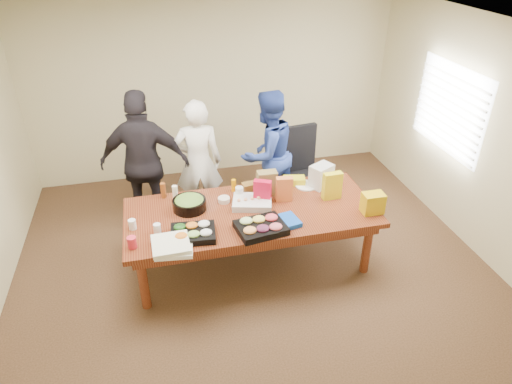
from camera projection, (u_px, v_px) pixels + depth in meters
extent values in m
cube|color=#47301E|center=(252.00, 263.00, 5.51)|extent=(5.50, 5.00, 0.02)
cube|color=white|center=(250.00, 29.00, 4.12)|extent=(5.50, 5.00, 0.02)
cube|color=beige|center=(214.00, 90.00, 6.90)|extent=(5.50, 0.04, 2.70)
cube|color=beige|center=(344.00, 348.00, 2.72)|extent=(5.50, 0.04, 2.70)
cube|color=beige|center=(479.00, 138.00, 5.36)|extent=(0.04, 5.00, 2.70)
cube|color=white|center=(449.00, 109.00, 5.78)|extent=(0.03, 1.40, 1.10)
cube|color=beige|center=(446.00, 109.00, 5.77)|extent=(0.04, 1.36, 1.00)
cube|color=#4C1C0F|center=(251.00, 237.00, 5.31)|extent=(2.80, 1.20, 0.75)
cube|color=black|center=(303.00, 176.00, 6.14)|extent=(0.68, 0.68, 1.17)
imported|color=white|center=(198.00, 163.00, 5.91)|extent=(0.65, 0.45, 1.70)
imported|color=#283F94|center=(267.00, 154.00, 6.10)|extent=(1.06, 0.98, 1.74)
imported|color=black|center=(145.00, 163.00, 5.69)|extent=(1.17, 0.67, 1.88)
cube|color=black|center=(193.00, 233.00, 4.68)|extent=(0.49, 0.40, 0.07)
cube|color=black|center=(261.00, 228.00, 4.77)|extent=(0.55, 0.46, 0.08)
cube|color=silver|center=(252.00, 202.00, 5.19)|extent=(0.51, 0.43, 0.08)
cylinder|color=black|center=(190.00, 204.00, 5.12)|extent=(0.40, 0.40, 0.12)
cube|color=blue|center=(282.00, 223.00, 4.87)|extent=(0.40, 0.33, 0.05)
cube|color=red|center=(262.00, 192.00, 5.18)|extent=(0.21, 0.16, 0.29)
cube|color=yellow|center=(332.00, 186.00, 5.27)|extent=(0.22, 0.10, 0.33)
cube|color=orange|center=(284.00, 189.00, 5.24)|extent=(0.20, 0.11, 0.30)
cylinder|color=silver|center=(239.00, 193.00, 5.31)|extent=(0.11, 0.11, 0.14)
cylinder|color=orange|center=(234.00, 185.00, 5.45)|extent=(0.07, 0.07, 0.16)
cylinder|color=brown|center=(163.00, 190.00, 5.32)|extent=(0.08, 0.08, 0.19)
cylinder|color=#F1E0C3|center=(175.00, 193.00, 5.26)|extent=(0.08, 0.08, 0.19)
cube|color=yellow|center=(294.00, 181.00, 5.62)|extent=(0.29, 0.20, 0.09)
cube|color=brown|center=(253.00, 187.00, 5.47)|extent=(0.28, 0.15, 0.11)
cube|color=olive|center=(267.00, 183.00, 5.35)|extent=(0.24, 0.14, 0.30)
cylinder|color=red|center=(132.00, 242.00, 4.51)|extent=(0.11, 0.11, 0.12)
cylinder|color=white|center=(157.00, 229.00, 4.73)|extent=(0.08, 0.08, 0.11)
cylinder|color=white|center=(132.00, 224.00, 4.79)|extent=(0.08, 0.08, 0.11)
cube|color=white|center=(174.00, 247.00, 4.51)|extent=(0.40, 0.40, 0.04)
cube|color=silver|center=(171.00, 244.00, 4.48)|extent=(0.38, 0.38, 0.04)
cylinder|color=white|center=(306.00, 185.00, 5.59)|extent=(0.30, 0.30, 0.02)
cylinder|color=silver|center=(313.00, 185.00, 5.60)|extent=(0.33, 0.33, 0.02)
cylinder|color=beige|center=(258.00, 187.00, 5.51)|extent=(0.20, 0.20, 0.07)
cylinder|color=beige|center=(224.00, 200.00, 5.26)|extent=(0.15, 0.15, 0.05)
cube|color=silver|center=(321.00, 176.00, 5.52)|extent=(0.32, 0.29, 0.28)
cube|color=gold|center=(373.00, 203.00, 5.03)|extent=(0.24, 0.16, 0.23)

